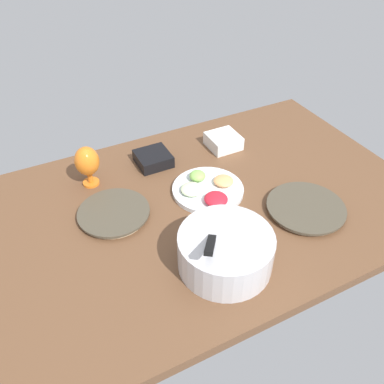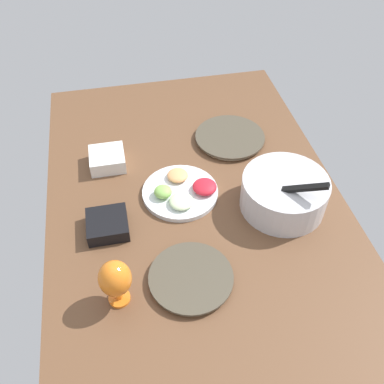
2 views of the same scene
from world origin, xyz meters
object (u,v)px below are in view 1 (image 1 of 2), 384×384
Objects in this scene: mixing_bowl at (225,250)px; square_bowl_white at (223,140)px; dinner_plate_right at (114,213)px; fruit_platter at (208,189)px; hurricane_glass_orange at (87,162)px; square_bowl_black at (153,158)px; dinner_plate_left at (306,208)px.

mixing_bowl reaches higher than square_bowl_white.
dinner_plate_right is at bearing -57.57° from mixing_bowl.
mixing_bowl is at bearing 69.79° from fruit_platter.
fruit_platter is 46.52cm from hurricane_glass_orange.
square_bowl_black is (-24.92, -23.06, 1.55)cm from dinner_plate_right.
mixing_bowl is (38.82, 8.31, 5.41)cm from dinner_plate_left.
square_bowl_white reaches higher than fruit_platter.
fruit_platter is at bearing -43.23° from dinner_plate_left.
dinner_plate_left is at bearing 95.99° from square_bowl_white.
square_bowl_white is at bearing -130.69° from fruit_platter.
hurricane_glass_orange is 1.24× the size of square_bowl_black.
dinner_plate_right is 1.54× the size of hurricane_glass_orange.
square_bowl_white is at bearing 176.19° from square_bowl_black.
square_bowl_white reaches higher than dinner_plate_left.
dinner_plate_left is at bearing 125.84° from square_bowl_black.
fruit_platter is 2.03× the size of square_bowl_black.
mixing_bowl is 67.21cm from square_bowl_white.
fruit_platter is 32.77cm from square_bowl_white.
hurricane_glass_orange is 1.27× the size of square_bowl_white.
dinner_plate_right is at bearing 42.79° from square_bowl_black.
dinner_plate_left is 64.11cm from square_bowl_black.
dinner_plate_left is 1.70× the size of hurricane_glass_orange.
dinner_plate_right is 60.96cm from square_bowl_white.
mixing_bowl is 64.29cm from hurricane_glass_orange.
hurricane_glass_orange reaches higher than square_bowl_white.
fruit_platter reaches higher than dinner_plate_left.
square_bowl_black is at bearing -3.81° from square_bowl_white.
dinner_plate_right is 36.09cm from fruit_platter.
square_bowl_white is (5.22, -49.80, 2.02)cm from dinner_plate_left.
square_bowl_white is (-21.34, -24.83, 1.42)cm from fruit_platter.
mixing_bowl is 2.25× the size of square_bowl_white.
dinner_plate_right is at bearing 95.40° from hurricane_glass_orange.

